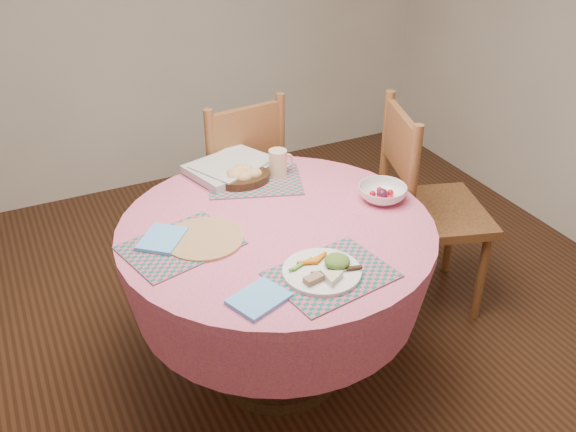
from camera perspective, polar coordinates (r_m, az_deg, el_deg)
name	(u,v)px	position (r m, az deg, el deg)	size (l,w,h in m)	color
ground	(278,368)	(2.95, -0.90, -13.33)	(4.00, 4.00, 0.00)	#331C0F
dining_table	(277,266)	(2.59, -1.00, -4.51)	(1.24, 1.24, 0.75)	#E56B81
chair_right	(424,205)	(3.10, 12.03, 0.97)	(0.58, 0.60, 1.05)	brown
chair_back	(235,181)	(3.30, -4.75, 3.09)	(0.51, 0.49, 1.00)	brown
placemat_front	(331,275)	(2.22, 3.88, -5.25)	(0.40, 0.30, 0.01)	#116156
placemat_left	(180,245)	(2.39, -9.54, -2.60)	(0.40, 0.30, 0.01)	#116156
placemat_back	(255,181)	(2.80, -2.95, 3.16)	(0.40, 0.30, 0.01)	#116156
wicker_trivet	(204,239)	(2.41, -7.49, -2.02)	(0.30, 0.30, 0.01)	olive
napkin_near	(259,299)	(2.10, -2.60, -7.37)	(0.18, 0.14, 0.01)	#62B0FD
napkin_far	(162,239)	(2.42, -11.12, -2.00)	(0.18, 0.14, 0.01)	#62B0FD
dinner_plate	(324,270)	(2.21, 3.26, -4.81)	(0.27, 0.27, 0.05)	white
bread_bowl	(243,175)	(2.78, -4.00, 3.63)	(0.23, 0.23, 0.08)	black
latte_mug	(278,162)	(2.82, -0.86, 4.79)	(0.12, 0.08, 0.12)	beige
fruit_bowl	(382,193)	(2.67, 8.39, 2.02)	(0.26, 0.26, 0.06)	white
newspaper_stack	(230,167)	(2.88, -5.20, 4.36)	(0.42, 0.36, 0.04)	silver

